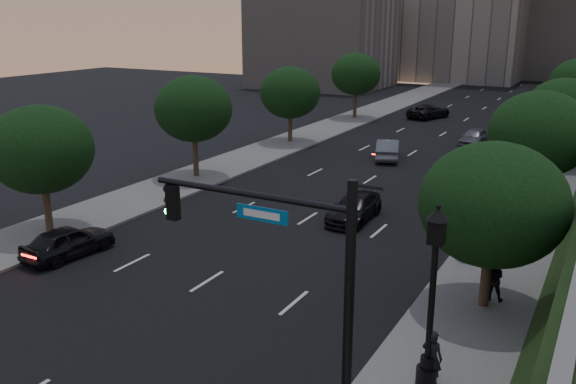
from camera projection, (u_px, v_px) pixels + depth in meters
The scene contains 22 objects.
ground at pixel (119, 337), 20.48m from camera, with size 160.00×160.00×0.00m, color black.
road_surface at pixel (404, 158), 45.73m from camera, with size 16.00×140.00×0.02m, color black.
sidewalk_right at pixel (551, 174), 40.99m from camera, with size 4.50×140.00×0.15m, color slate.
sidewalk_left at pixel (285, 144), 50.44m from camera, with size 4.50×140.00×0.15m, color slate.
office_block_filler at pixel (323, 38), 89.42m from camera, with size 18.00×16.00×14.00m, color #9E9991.
tree_right_a at pixel (493, 204), 21.34m from camera, with size 5.20×5.20×6.24m.
tree_right_b at pixel (540, 134), 31.30m from camera, with size 5.20×5.20×6.74m.
tree_right_c at pixel (563, 110), 42.38m from camera, with size 5.20×5.20×6.24m.
tree_left_a at pixel (41, 150), 29.10m from camera, with size 5.00×5.00×6.34m.
tree_left_b at pixel (194, 109), 39.09m from camera, with size 5.00×5.00×6.71m.
tree_left_c at pixel (290, 93), 50.14m from camera, with size 5.00×5.00×6.34m.
tree_left_d at pixel (356, 74), 61.82m from camera, with size 5.00×5.00×6.71m.
traffic_signal_mast at pixel (306, 308), 14.56m from camera, with size 5.68×0.56×7.00m.
street_lamp at pixel (431, 306), 16.90m from camera, with size 0.64×0.64×5.62m.
sedan_near_left at pixel (68, 241), 27.08m from camera, with size 1.71×4.24×1.44m, color black.
sedan_mid_left at pixel (388, 149), 45.37m from camera, with size 1.62×4.63×1.53m, color slate.
sedan_far_left at pixel (429, 111), 63.26m from camera, with size 2.38×5.17×1.44m, color black.
sedan_near_right at pixel (354, 208), 31.91m from camera, with size 1.88×4.62×1.34m, color black.
sedan_far_right at pixel (474, 137), 49.78m from camera, with size 1.75×4.34×1.48m, color slate.
pedestrian_a at pixel (432, 357), 17.41m from camera, with size 0.62×0.41×1.70m, color black.
pedestrian_b at pixel (493, 279), 22.62m from camera, with size 0.81×0.63×1.66m, color black.
pedestrian_c at pixel (466, 243), 26.16m from camera, with size 0.96×0.40×1.63m, color black.
Camera 1 is at (13.77, -13.31, 10.43)m, focal length 38.00 mm.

